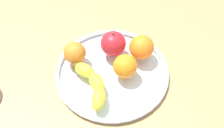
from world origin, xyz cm
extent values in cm
cube|color=#9F7C4F|center=(0.00, 0.00, -2.00)|extent=(123.47, 123.47, 4.00)
cylinder|color=silver|center=(0.00, 0.00, 0.30)|extent=(31.07, 31.07, 0.60)
torus|color=silver|center=(0.00, 0.00, 1.20)|extent=(32.36, 32.36, 1.20)
ellipsoid|color=yellow|center=(-6.03, 9.20, 3.61)|extent=(7.15, 7.37, 3.62)
ellipsoid|color=yellow|center=(-1.56, 6.48, 3.61)|extent=(7.36, 5.19, 3.62)
ellipsoid|color=yellow|center=(3.67, 6.66, 3.61)|extent=(7.47, 5.56, 3.62)
ellipsoid|color=brown|center=(6.51, 7.62, 3.61)|extent=(2.70, 3.04, 2.53)
sphere|color=red|center=(5.10, -4.53, 5.50)|extent=(7.40, 7.40, 7.40)
cylinder|color=#593819|center=(5.10, -4.53, 9.40)|extent=(0.44, 0.44, 1.20)
sphere|color=orange|center=(-3.04, -2.15, 5.14)|extent=(6.68, 6.68, 6.68)
sphere|color=orange|center=(9.51, 5.82, 4.99)|extent=(6.38, 6.38, 6.38)
sphere|color=orange|center=(-0.94, -9.98, 5.37)|extent=(7.15, 7.15, 7.15)
camera|label=1|loc=(-38.88, 31.08, 70.11)|focal=48.03mm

